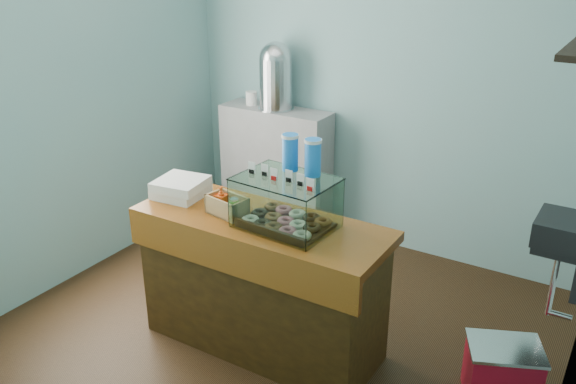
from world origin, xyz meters
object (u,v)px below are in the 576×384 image
Objects in this scene: display_case at (290,199)px; coffee_urn at (276,74)px; red_cooler at (502,372)px; counter at (262,283)px.

display_case is 1.01× the size of coffee_urn.
coffee_urn reaches higher than red_cooler.
counter reaches higher than red_cooler.
red_cooler is at bearing 11.22° from counter.
counter is 3.22× the size of red_cooler.
display_case is 1.90m from coffee_urn.
counter is 2.79× the size of coffee_urn.
red_cooler is at bearing -28.72° from coffee_urn.
counter is at bearing 167.26° from red_cooler.
counter is 2.04m from coffee_urn.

